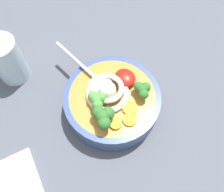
{
  "coord_description": "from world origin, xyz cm",
  "views": [
    {
      "loc": [
        -21.02,
        12.99,
        53.14
      ],
      "look_at": [
        -2.47,
        -1.12,
        8.56
      ],
      "focal_mm": 38.63,
      "sensor_mm": 36.0,
      "label": 1
    }
  ],
  "objects_px": {
    "soup_bowl": "(112,102)",
    "drinking_glass": "(7,60)",
    "noodle_pile": "(107,91)",
    "soup_spoon": "(96,79)"
  },
  "relations": [
    {
      "from": "soup_bowl",
      "to": "drinking_glass",
      "type": "distance_m",
      "value": 0.26
    },
    {
      "from": "noodle_pile",
      "to": "soup_spoon",
      "type": "relative_size",
      "value": 0.57
    },
    {
      "from": "soup_spoon",
      "to": "drinking_glass",
      "type": "bearing_deg",
      "value": 30.57
    },
    {
      "from": "soup_bowl",
      "to": "soup_spoon",
      "type": "bearing_deg",
      "value": 6.86
    },
    {
      "from": "noodle_pile",
      "to": "drinking_glass",
      "type": "height_order",
      "value": "drinking_glass"
    },
    {
      "from": "noodle_pile",
      "to": "drinking_glass",
      "type": "xyz_separation_m",
      "value": [
        0.21,
        0.13,
        -0.01
      ]
    },
    {
      "from": "noodle_pile",
      "to": "soup_bowl",
      "type": "bearing_deg",
      "value": -155.08
    },
    {
      "from": "soup_bowl",
      "to": "noodle_pile",
      "type": "relative_size",
      "value": 2.07
    },
    {
      "from": "soup_bowl",
      "to": "drinking_glass",
      "type": "bearing_deg",
      "value": 31.68
    },
    {
      "from": "soup_bowl",
      "to": "noodle_pile",
      "type": "bearing_deg",
      "value": 24.92
    }
  ]
}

